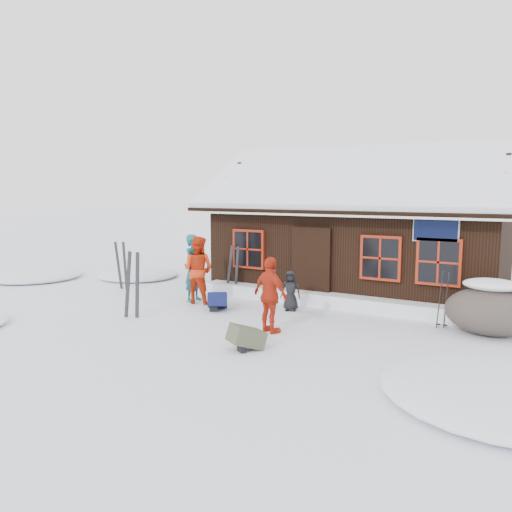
% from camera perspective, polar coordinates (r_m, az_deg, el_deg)
% --- Properties ---
extents(ground, '(120.00, 120.00, 0.00)m').
position_cam_1_polar(ground, '(12.17, -2.40, -6.98)').
color(ground, white).
rests_on(ground, ground).
extents(mountain_hut, '(8.90, 6.09, 4.42)m').
position_cam_1_polar(mountain_hut, '(15.73, 12.17, 1.97)').
color(mountain_hut, black).
rests_on(mountain_hut, ground).
extents(snow_drift, '(7.60, 0.60, 0.35)m').
position_cam_1_polar(snow_drift, '(13.40, 8.30, -4.93)').
color(snow_drift, white).
rests_on(snow_drift, ground).
extents(snow_mounds, '(20.60, 13.20, 0.48)m').
position_cam_1_polar(snow_mounds, '(13.04, 8.27, -6.07)').
color(snow_mounds, white).
rests_on(snow_mounds, ground).
extents(skier_teal, '(0.45, 0.68, 1.85)m').
position_cam_1_polar(skier_teal, '(13.84, -7.10, -1.36)').
color(skier_teal, '#13565B').
rests_on(skier_teal, ground).
extents(skier_orange_left, '(0.96, 0.79, 1.82)m').
position_cam_1_polar(skier_orange_left, '(13.59, -6.63, -1.57)').
color(skier_orange_left, red).
rests_on(skier_orange_left, ground).
extents(skier_orange_right, '(1.05, 0.70, 1.65)m').
position_cam_1_polar(skier_orange_right, '(10.67, 1.67, -4.48)').
color(skier_orange_right, '#B62712').
rests_on(skier_orange_right, ground).
extents(skier_crouched, '(0.58, 0.47, 1.03)m').
position_cam_1_polar(skier_crouched, '(12.72, 3.98, -3.97)').
color(skier_crouched, black).
rests_on(skier_crouched, ground).
extents(boulder, '(1.84, 1.38, 1.08)m').
position_cam_1_polar(boulder, '(11.67, 25.21, -5.57)').
color(boulder, '#4E453F').
rests_on(boulder, ground).
extents(ski_pair_left, '(0.49, 0.13, 1.66)m').
position_cam_1_polar(ski_pair_left, '(12.29, -13.93, -3.33)').
color(ski_pair_left, black).
rests_on(ski_pair_left, ground).
extents(ski_pair_mid, '(0.47, 0.13, 1.53)m').
position_cam_1_polar(ski_pair_mid, '(15.97, -15.09, -1.15)').
color(ski_pair_mid, black).
rests_on(ski_pair_mid, ground).
extents(ski_pair_right, '(0.49, 0.11, 1.50)m').
position_cam_1_polar(ski_pair_right, '(14.63, -2.64, -1.72)').
color(ski_pair_right, black).
rests_on(ski_pair_right, ground).
extents(ski_poles, '(0.24, 0.12, 1.32)m').
position_cam_1_polar(ski_poles, '(11.78, 20.57, -4.83)').
color(ski_poles, black).
rests_on(ski_poles, ground).
extents(backpack_blue, '(0.75, 0.80, 0.35)m').
position_cam_1_polar(backpack_blue, '(12.84, -4.41, -5.44)').
color(backpack_blue, '#0F1543').
rests_on(backpack_blue, ground).
extents(backpack_olive, '(0.73, 0.78, 0.34)m').
position_cam_1_polar(backpack_olive, '(9.71, -1.11, -9.68)').
color(backpack_olive, '#464934').
rests_on(backpack_olive, ground).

